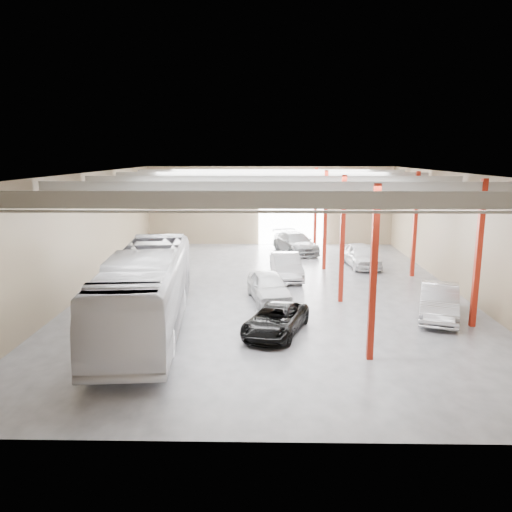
{
  "coord_description": "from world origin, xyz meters",
  "views": [
    {
      "loc": [
        -0.41,
        -28.88,
        8.06
      ],
      "look_at": [
        -0.94,
        -0.21,
        2.2
      ],
      "focal_mm": 35.0,
      "sensor_mm": 36.0,
      "label": 1
    }
  ],
  "objects_px": {
    "car_row_b": "(286,266)",
    "coach_bus": "(147,290)",
    "car_row_a": "(269,287)",
    "car_right_near": "(439,302)",
    "car_right_far": "(361,255)",
    "black_sedan": "(276,320)",
    "car_row_c": "(295,243)"
  },
  "relations": [
    {
      "from": "car_row_a",
      "to": "car_row_b",
      "type": "distance_m",
      "value": 5.33
    },
    {
      "from": "car_right_near",
      "to": "car_right_far",
      "type": "bearing_deg",
      "value": 116.93
    },
    {
      "from": "car_row_c",
      "to": "car_right_near",
      "type": "xyz_separation_m",
      "value": [
        6.2,
        -16.79,
        -0.01
      ]
    },
    {
      "from": "car_row_a",
      "to": "car_right_far",
      "type": "relative_size",
      "value": 0.97
    },
    {
      "from": "black_sedan",
      "to": "car_right_far",
      "type": "distance_m",
      "value": 15.45
    },
    {
      "from": "car_right_near",
      "to": "coach_bus",
      "type": "bearing_deg",
      "value": -154.24
    },
    {
      "from": "coach_bus",
      "to": "car_right_near",
      "type": "height_order",
      "value": "coach_bus"
    },
    {
      "from": "car_row_b",
      "to": "car_row_c",
      "type": "xyz_separation_m",
      "value": [
        1.12,
        8.77,
        0.03
      ]
    },
    {
      "from": "black_sedan",
      "to": "car_right_far",
      "type": "relative_size",
      "value": 0.95
    },
    {
      "from": "car_row_c",
      "to": "car_right_far",
      "type": "bearing_deg",
      "value": -68.14
    },
    {
      "from": "car_row_c",
      "to": "car_right_near",
      "type": "relative_size",
      "value": 1.15
    },
    {
      "from": "car_row_c",
      "to": "car_right_far",
      "type": "xyz_separation_m",
      "value": [
        4.48,
        -5.15,
        -0.01
      ]
    },
    {
      "from": "coach_bus",
      "to": "car_right_far",
      "type": "distance_m",
      "value": 18.39
    },
    {
      "from": "black_sedan",
      "to": "car_row_c",
      "type": "relative_size",
      "value": 0.8
    },
    {
      "from": "black_sedan",
      "to": "car_right_near",
      "type": "height_order",
      "value": "car_right_near"
    },
    {
      "from": "black_sedan",
      "to": "car_right_near",
      "type": "distance_m",
      "value": 8.55
    },
    {
      "from": "car_row_a",
      "to": "car_row_c",
      "type": "height_order",
      "value": "car_row_c"
    },
    {
      "from": "coach_bus",
      "to": "car_right_far",
      "type": "xyz_separation_m",
      "value": [
        12.5,
        13.45,
        -1.02
      ]
    },
    {
      "from": "black_sedan",
      "to": "car_right_far",
      "type": "xyz_separation_m",
      "value": [
        6.49,
        14.02,
        0.19
      ]
    },
    {
      "from": "car_right_near",
      "to": "car_row_c",
      "type": "bearing_deg",
      "value": 128.8
    },
    {
      "from": "coach_bus",
      "to": "black_sedan",
      "type": "xyz_separation_m",
      "value": [
        6.01,
        -0.57,
        -1.21
      ]
    },
    {
      "from": "coach_bus",
      "to": "car_row_c",
      "type": "relative_size",
      "value": 2.29
    },
    {
      "from": "coach_bus",
      "to": "car_row_c",
      "type": "xyz_separation_m",
      "value": [
        8.01,
        18.6,
        -1.02
      ]
    },
    {
      "from": "coach_bus",
      "to": "car_row_b",
      "type": "height_order",
      "value": "coach_bus"
    },
    {
      "from": "coach_bus",
      "to": "car_row_a",
      "type": "bearing_deg",
      "value": 34.0
    },
    {
      "from": "car_row_a",
      "to": "car_row_b",
      "type": "height_order",
      "value": "car_row_b"
    },
    {
      "from": "car_row_b",
      "to": "car_right_near",
      "type": "relative_size",
      "value": 0.97
    },
    {
      "from": "car_row_a",
      "to": "car_right_near",
      "type": "bearing_deg",
      "value": -30.01
    },
    {
      "from": "coach_bus",
      "to": "car_right_near",
      "type": "relative_size",
      "value": 2.63
    },
    {
      "from": "car_row_c",
      "to": "car_right_far",
      "type": "distance_m",
      "value": 6.83
    },
    {
      "from": "car_row_a",
      "to": "car_right_near",
      "type": "distance_m",
      "value": 8.96
    },
    {
      "from": "car_row_b",
      "to": "coach_bus",
      "type": "bearing_deg",
      "value": -130.33
    }
  ]
}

